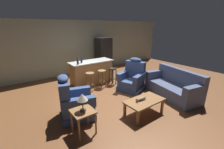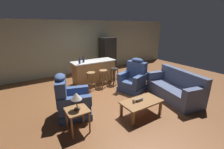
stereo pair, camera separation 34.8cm
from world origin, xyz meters
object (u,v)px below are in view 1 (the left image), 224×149
(end_table, at_px, (83,115))
(bottle_tall_green, at_px, (78,62))
(bar_stool_left, at_px, (90,78))
(fish_figurine, at_px, (141,99))
(coffee_table, at_px, (144,102))
(bar_stool_right, at_px, (113,73))
(refrigerator, at_px, (104,55))
(couch, at_px, (173,87))
(table_lamp, at_px, (82,98))
(recliner_near_island, at_px, (132,79))
(bar_stool_middle, at_px, (102,75))
(recliner_near_lamp, at_px, (74,102))
(bottle_short_amber, at_px, (81,60))
(kitchen_island, at_px, (92,72))

(end_table, relative_size, bottle_tall_green, 2.22)
(bar_stool_left, bearing_deg, bottle_tall_green, 119.62)
(fish_figurine, xyz_separation_m, end_table, (-1.59, 0.25, -0.00))
(coffee_table, xyz_separation_m, fish_figurine, (-0.08, 0.04, 0.10))
(bar_stool_right, xyz_separation_m, refrigerator, (0.77, 1.83, 0.41))
(couch, distance_m, bar_stool_left, 2.98)
(coffee_table, bearing_deg, table_lamp, 169.85)
(end_table, xyz_separation_m, table_lamp, (0.01, 0.00, 0.41))
(recliner_near_island, distance_m, bar_stool_left, 1.59)
(bar_stool_middle, bearing_deg, end_table, -131.75)
(coffee_table, relative_size, recliner_near_island, 0.92)
(coffee_table, relative_size, bar_stool_right, 1.62)
(bottle_tall_green, bearing_deg, bar_stool_middle, -29.82)
(recliner_near_lamp, xyz_separation_m, recliner_near_island, (2.51, 0.41, 0.00))
(coffee_table, distance_m, bar_stool_middle, 2.33)
(table_lamp, xyz_separation_m, bar_stool_middle, (1.80, 2.03, -0.40))
(end_table, distance_m, table_lamp, 0.41)
(bar_stool_middle, xyz_separation_m, bottle_tall_green, (-0.78, 0.45, 0.57))
(fish_figurine, relative_size, bar_stool_middle, 0.50)
(bar_stool_right, height_order, bottle_short_amber, bottle_short_amber)
(refrigerator, bearing_deg, recliner_near_lamp, -133.86)
(fish_figurine, distance_m, table_lamp, 1.66)
(coffee_table, relative_size, bar_stool_middle, 1.62)
(bottle_short_amber, bearing_deg, recliner_near_island, -48.52)
(couch, height_order, table_lamp, table_lamp)
(coffee_table, relative_size, recliner_near_lamp, 0.92)
(recliner_near_lamp, bearing_deg, bar_stool_right, 47.02)
(fish_figurine, bearing_deg, bar_stool_right, 72.01)
(fish_figurine, relative_size, end_table, 0.61)
(bar_stool_left, xyz_separation_m, bottle_short_amber, (-0.02, 0.61, 0.58))
(bar_stool_middle, bearing_deg, coffee_table, -93.32)
(recliner_near_island, distance_m, bar_stool_middle, 1.20)
(bar_stool_middle, xyz_separation_m, refrigerator, (1.30, 1.83, 0.41))
(coffee_table, relative_size, couch, 0.54)
(table_lamp, distance_m, bar_stool_left, 2.43)
(bottle_tall_green, bearing_deg, recliner_near_lamp, -118.24)
(couch, xyz_separation_m, recliner_near_lamp, (-3.24, 0.84, 0.08))
(bar_stool_right, relative_size, bottle_short_amber, 2.54)
(fish_figurine, xyz_separation_m, refrigerator, (1.52, 4.11, 0.42))
(bottle_tall_green, xyz_separation_m, bottle_short_amber, (0.23, 0.16, 0.01))
(bottle_short_amber, bearing_deg, bar_stool_left, -87.67)
(end_table, height_order, refrigerator, refrigerator)
(bottle_tall_green, bearing_deg, bar_stool_left, -60.38)
(kitchen_island, xyz_separation_m, bottle_tall_green, (-0.67, -0.18, 0.57))
(fish_figurine, distance_m, couch, 1.75)
(fish_figurine, height_order, end_table, end_table)
(recliner_near_island, bearing_deg, coffee_table, 37.38)
(couch, distance_m, end_table, 3.34)
(end_table, xyz_separation_m, bottle_tall_green, (1.03, 2.47, 0.58))
(coffee_table, bearing_deg, fish_figurine, 153.48)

